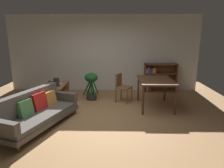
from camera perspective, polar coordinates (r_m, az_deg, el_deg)
name	(u,v)px	position (r m, az deg, el deg)	size (l,w,h in m)	color
ground_plane	(97,118)	(5.07, -4.23, -9.66)	(8.16, 8.16, 0.00)	#A87A4C
back_wall_panel	(103,53)	(7.38, -2.45, 8.59)	(6.80, 0.10, 2.70)	silver
fabric_couch	(36,111)	(4.85, -20.75, -7.07)	(1.44, 2.21, 0.79)	#56351E
media_console	(59,93)	(6.43, -14.79, -2.56)	(0.40, 1.13, 0.53)	olive
open_laptop	(56,83)	(6.50, -15.53, 0.24)	(0.45, 0.36, 0.08)	silver
desk_speaker	(56,82)	(6.18, -15.41, 0.48)	(0.18, 0.18, 0.24)	#2D2823
potted_floor_plant	(91,83)	(6.36, -5.88, 0.22)	(0.50, 0.43, 0.86)	#333338
dining_table	(156,82)	(5.74, 12.23, 0.46)	(0.93, 1.25, 0.80)	#56351E
dining_chair_near	(122,86)	(6.15, 2.86, -0.50)	(0.54, 0.54, 0.87)	brown
bookshelf	(158,78)	(7.47, 12.76, 1.74)	(1.15, 0.29, 1.02)	brown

